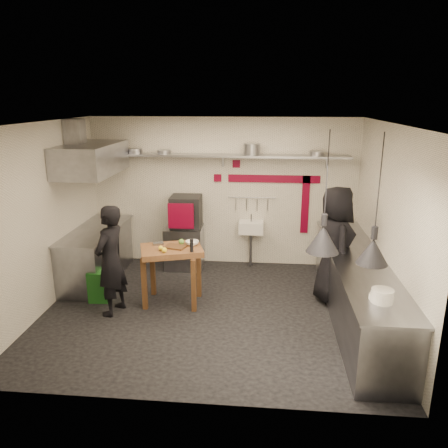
# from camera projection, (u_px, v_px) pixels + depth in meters

# --- Properties ---
(floor) EXTENTS (5.00, 5.00, 0.00)m
(floor) POSITION_uv_depth(u_px,v_px,m) (210.00, 311.00, 6.67)
(floor) COLOR black
(floor) RESTS_ON ground
(ceiling) EXTENTS (5.00, 5.00, 0.00)m
(ceiling) POSITION_uv_depth(u_px,v_px,m) (208.00, 123.00, 5.88)
(ceiling) COLOR beige
(ceiling) RESTS_ON floor
(wall_back) EXTENTS (5.00, 0.04, 2.80)m
(wall_back) POSITION_uv_depth(u_px,v_px,m) (223.00, 192.00, 8.28)
(wall_back) COLOR silver
(wall_back) RESTS_ON floor
(wall_front) EXTENTS (5.00, 0.04, 2.80)m
(wall_front) POSITION_uv_depth(u_px,v_px,m) (182.00, 282.00, 4.27)
(wall_front) COLOR silver
(wall_front) RESTS_ON floor
(wall_left) EXTENTS (0.04, 4.20, 2.80)m
(wall_left) POSITION_uv_depth(u_px,v_px,m) (43.00, 218.00, 6.50)
(wall_left) COLOR silver
(wall_left) RESTS_ON floor
(wall_right) EXTENTS (0.04, 4.20, 2.80)m
(wall_right) POSITION_uv_depth(u_px,v_px,m) (388.00, 227.00, 6.05)
(wall_right) COLOR silver
(wall_right) RESTS_ON floor
(red_band_horiz) EXTENTS (1.70, 0.02, 0.14)m
(red_band_horiz) POSITION_uv_depth(u_px,v_px,m) (274.00, 179.00, 8.10)
(red_band_horiz) COLOR maroon
(red_band_horiz) RESTS_ON wall_back
(red_band_vert) EXTENTS (0.14, 0.02, 1.10)m
(red_band_vert) POSITION_uv_depth(u_px,v_px,m) (305.00, 205.00, 8.18)
(red_band_vert) COLOR maroon
(red_band_vert) RESTS_ON wall_back
(red_tile_a) EXTENTS (0.14, 0.02, 0.14)m
(red_tile_a) POSITION_uv_depth(u_px,v_px,m) (236.00, 164.00, 8.09)
(red_tile_a) COLOR maroon
(red_tile_a) RESTS_ON wall_back
(red_tile_b) EXTENTS (0.14, 0.02, 0.14)m
(red_tile_b) POSITION_uv_depth(u_px,v_px,m) (218.00, 178.00, 8.19)
(red_tile_b) COLOR maroon
(red_tile_b) RESTS_ON wall_back
(back_shelf) EXTENTS (4.60, 0.34, 0.04)m
(back_shelf) POSITION_uv_depth(u_px,v_px,m) (222.00, 156.00, 7.91)
(back_shelf) COLOR slate
(back_shelf) RESTS_ON wall_back
(shelf_bracket_left) EXTENTS (0.04, 0.06, 0.24)m
(shelf_bracket_left) POSITION_uv_depth(u_px,v_px,m) (123.00, 159.00, 8.25)
(shelf_bracket_left) COLOR slate
(shelf_bracket_left) RESTS_ON wall_back
(shelf_bracket_mid) EXTENTS (0.04, 0.06, 0.24)m
(shelf_bracket_mid) POSITION_uv_depth(u_px,v_px,m) (223.00, 160.00, 8.08)
(shelf_bracket_mid) COLOR slate
(shelf_bracket_mid) RESTS_ON wall_back
(shelf_bracket_right) EXTENTS (0.04, 0.06, 0.24)m
(shelf_bracket_right) POSITION_uv_depth(u_px,v_px,m) (327.00, 161.00, 7.91)
(shelf_bracket_right) COLOR slate
(shelf_bracket_right) RESTS_ON wall_back
(pan_far_left) EXTENTS (0.30, 0.30, 0.09)m
(pan_far_left) POSITION_uv_depth(u_px,v_px,m) (135.00, 151.00, 8.04)
(pan_far_left) COLOR slate
(pan_far_left) RESTS_ON back_shelf
(pan_mid_left) EXTENTS (0.32, 0.32, 0.07)m
(pan_mid_left) POSITION_uv_depth(u_px,v_px,m) (164.00, 152.00, 7.99)
(pan_mid_left) COLOR slate
(pan_mid_left) RESTS_ON back_shelf
(stock_pot) EXTENTS (0.34, 0.34, 0.20)m
(stock_pot) POSITION_uv_depth(u_px,v_px,m) (252.00, 149.00, 7.83)
(stock_pot) COLOR slate
(stock_pot) RESTS_ON back_shelf
(pan_right) EXTENTS (0.31, 0.31, 0.08)m
(pan_right) POSITION_uv_depth(u_px,v_px,m) (317.00, 153.00, 7.74)
(pan_right) COLOR slate
(pan_right) RESTS_ON back_shelf
(oven_stand) EXTENTS (0.70, 0.64, 0.80)m
(oven_stand) POSITION_uv_depth(u_px,v_px,m) (185.00, 247.00, 8.29)
(oven_stand) COLOR slate
(oven_stand) RESTS_ON floor
(combi_oven) EXTENTS (0.57, 0.53, 0.58)m
(combi_oven) POSITION_uv_depth(u_px,v_px,m) (186.00, 211.00, 8.14)
(combi_oven) COLOR black
(combi_oven) RESTS_ON oven_stand
(oven_door) EXTENTS (0.47, 0.04, 0.46)m
(oven_door) POSITION_uv_depth(u_px,v_px,m) (181.00, 216.00, 7.82)
(oven_door) COLOR maroon
(oven_door) RESTS_ON combi_oven
(oven_glass) EXTENTS (0.33, 0.02, 0.34)m
(oven_glass) POSITION_uv_depth(u_px,v_px,m) (182.00, 215.00, 7.85)
(oven_glass) COLOR black
(oven_glass) RESTS_ON oven_door
(hand_sink) EXTENTS (0.46, 0.34, 0.22)m
(hand_sink) POSITION_uv_depth(u_px,v_px,m) (251.00, 227.00, 8.23)
(hand_sink) COLOR silver
(hand_sink) RESTS_ON wall_back
(sink_tap) EXTENTS (0.03, 0.03, 0.14)m
(sink_tap) POSITION_uv_depth(u_px,v_px,m) (251.00, 218.00, 8.18)
(sink_tap) COLOR slate
(sink_tap) RESTS_ON hand_sink
(sink_drain) EXTENTS (0.06, 0.06, 0.66)m
(sink_drain) POSITION_uv_depth(u_px,v_px,m) (251.00, 250.00, 8.32)
(sink_drain) COLOR slate
(sink_drain) RESTS_ON floor
(utensil_rail) EXTENTS (0.90, 0.02, 0.02)m
(utensil_rail) POSITION_uv_depth(u_px,v_px,m) (252.00, 198.00, 8.22)
(utensil_rail) COLOR slate
(utensil_rail) RESTS_ON wall_back
(counter_right) EXTENTS (0.70, 3.80, 0.90)m
(counter_right) POSITION_uv_depth(u_px,v_px,m) (356.00, 289.00, 6.35)
(counter_right) COLOR slate
(counter_right) RESTS_ON floor
(counter_right_top) EXTENTS (0.76, 3.90, 0.03)m
(counter_right_top) POSITION_uv_depth(u_px,v_px,m) (359.00, 259.00, 6.22)
(counter_right_top) COLOR slate
(counter_right_top) RESTS_ON counter_right
(plate_stack) EXTENTS (0.31, 0.31, 0.15)m
(plate_stack) POSITION_uv_depth(u_px,v_px,m) (382.00, 296.00, 4.86)
(plate_stack) COLOR silver
(plate_stack) RESTS_ON counter_right_top
(small_bowl_right) EXTENTS (0.27, 0.27, 0.05)m
(small_bowl_right) POSITION_uv_depth(u_px,v_px,m) (378.00, 297.00, 4.95)
(small_bowl_right) COLOR silver
(small_bowl_right) RESTS_ON counter_right_top
(counter_left) EXTENTS (0.70, 1.90, 0.90)m
(counter_left) POSITION_uv_depth(u_px,v_px,m) (97.00, 255.00, 7.74)
(counter_left) COLOR slate
(counter_left) RESTS_ON floor
(counter_left_top) EXTENTS (0.76, 2.00, 0.03)m
(counter_left_top) POSITION_uv_depth(u_px,v_px,m) (95.00, 230.00, 7.61)
(counter_left_top) COLOR slate
(counter_left_top) RESTS_ON counter_left
(extractor_hood) EXTENTS (0.78, 1.60, 0.50)m
(extractor_hood) POSITION_uv_depth(u_px,v_px,m) (92.00, 159.00, 7.26)
(extractor_hood) COLOR slate
(extractor_hood) RESTS_ON ceiling
(hood_duct) EXTENTS (0.28, 0.28, 0.50)m
(hood_duct) POSITION_uv_depth(u_px,v_px,m) (75.00, 134.00, 7.17)
(hood_duct) COLOR slate
(hood_duct) RESTS_ON ceiling
(green_bin) EXTENTS (0.34, 0.34, 0.50)m
(green_bin) POSITION_uv_depth(u_px,v_px,m) (100.00, 285.00, 6.97)
(green_bin) COLOR #185419
(green_bin) RESTS_ON floor
(prep_table) EXTENTS (1.07, 0.89, 0.92)m
(prep_table) POSITION_uv_depth(u_px,v_px,m) (172.00, 275.00, 6.82)
(prep_table) COLOR brown
(prep_table) RESTS_ON floor
(cutting_board) EXTENTS (0.36, 0.29, 0.02)m
(cutting_board) POSITION_uv_depth(u_px,v_px,m) (175.00, 247.00, 6.69)
(cutting_board) COLOR #54341C
(cutting_board) RESTS_ON prep_table
(pepper_mill) EXTENTS (0.06, 0.06, 0.20)m
(pepper_mill) POSITION_uv_depth(u_px,v_px,m) (192.00, 246.00, 6.48)
(pepper_mill) COLOR black
(pepper_mill) RESTS_ON prep_table
(lemon_a) EXTENTS (0.09, 0.09, 0.07)m
(lemon_a) POSITION_uv_depth(u_px,v_px,m) (161.00, 248.00, 6.55)
(lemon_a) COLOR yellow
(lemon_a) RESTS_ON prep_table
(lemon_b) EXTENTS (0.10, 0.10, 0.08)m
(lemon_b) POSITION_uv_depth(u_px,v_px,m) (164.00, 250.00, 6.47)
(lemon_b) COLOR yellow
(lemon_b) RESTS_ON prep_table
(veg_ball) EXTENTS (0.10, 0.10, 0.09)m
(veg_ball) POSITION_uv_depth(u_px,v_px,m) (181.00, 242.00, 6.80)
(veg_ball) COLOR #5A8B36
(veg_ball) RESTS_ON prep_table
(steel_tray) EXTENTS (0.19, 0.16, 0.03)m
(steel_tray) POSITION_uv_depth(u_px,v_px,m) (158.00, 244.00, 6.83)
(steel_tray) COLOR slate
(steel_tray) RESTS_ON prep_table
(bowl) EXTENTS (0.27, 0.27, 0.07)m
(bowl) POSITION_uv_depth(u_px,v_px,m) (192.00, 243.00, 6.80)
(bowl) COLOR silver
(bowl) RESTS_ON prep_table
(heat_lamp_near) EXTENTS (0.43, 0.43, 1.43)m
(heat_lamp_near) POSITION_uv_depth(u_px,v_px,m) (326.00, 193.00, 4.97)
(heat_lamp_near) COLOR black
(heat_lamp_near) RESTS_ON ceiling
(heat_lamp_far) EXTENTS (0.41, 0.41, 1.43)m
(heat_lamp_far) POSITION_uv_depth(u_px,v_px,m) (378.00, 201.00, 4.62)
(heat_lamp_far) COLOR black
(heat_lamp_far) RESTS_ON ceiling
(chef_left) EXTENTS (0.54, 0.69, 1.66)m
(chef_left) POSITION_uv_depth(u_px,v_px,m) (111.00, 261.00, 6.40)
(chef_left) COLOR black
(chef_left) RESTS_ON floor
(chef_right) EXTENTS (0.74, 0.99, 1.85)m
(chef_right) POSITION_uv_depth(u_px,v_px,m) (335.00, 245.00, 6.77)
(chef_right) COLOR black
(chef_right) RESTS_ON floor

